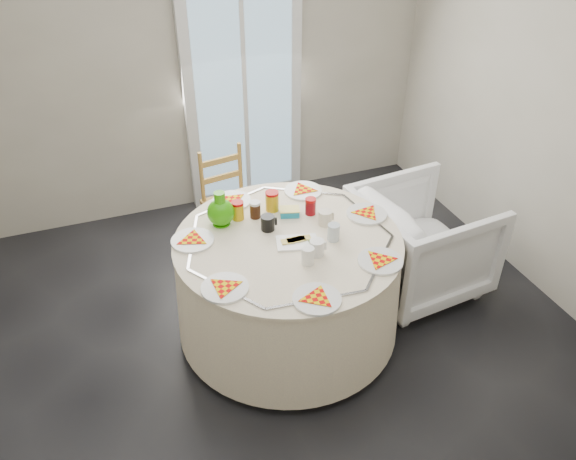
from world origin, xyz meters
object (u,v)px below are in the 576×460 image
object	(u,v)px
table	(288,285)
green_pitcher	(220,205)
wooden_chair	(231,198)
armchair	(421,240)

from	to	relation	value
table	green_pitcher	size ratio (longest dim) A/B	6.43
wooden_chair	green_pitcher	world-z (taller)	green_pitcher
wooden_chair	green_pitcher	xyz separation A→B (m)	(-0.24, -0.71, 0.40)
table	green_pitcher	distance (m)	0.67
wooden_chair	armchair	xyz separation A→B (m)	(1.13, -0.89, -0.08)
table	armchair	xyz separation A→B (m)	(1.04, 0.11, 0.02)
armchair	green_pitcher	size ratio (longest dim) A/B	3.82
wooden_chair	armchair	size ratio (longest dim) A/B	1.00
wooden_chair	armchair	world-z (taller)	wooden_chair
armchair	table	bearing A→B (deg)	90.20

